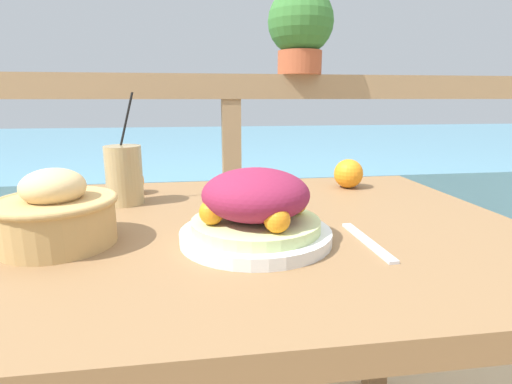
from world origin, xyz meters
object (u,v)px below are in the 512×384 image
at_px(bread_basket, 56,214).
at_px(potted_plant, 300,27).
at_px(salad_plate, 256,211).
at_px(drink_glass, 124,175).

distance_m(bread_basket, potted_plant, 1.16).
distance_m(salad_plate, drink_glass, 0.38).
bearing_deg(potted_plant, salad_plate, -108.16).
xyz_separation_m(drink_glass, bread_basket, (-0.06, -0.25, -0.01)).
bearing_deg(salad_plate, bread_basket, 174.72).
relative_size(drink_glass, bread_basket, 1.28).
xyz_separation_m(bread_basket, potted_plant, (0.62, 0.89, 0.44)).
height_order(drink_glass, bread_basket, drink_glass).
xyz_separation_m(salad_plate, drink_glass, (-0.26, 0.28, 0.01)).
relative_size(salad_plate, potted_plant, 0.81).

